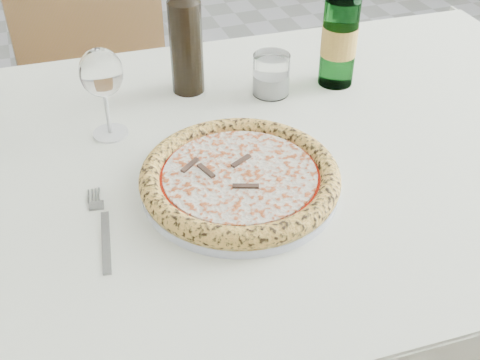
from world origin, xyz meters
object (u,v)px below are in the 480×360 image
(tumbler, at_px, (271,77))
(plate, at_px, (240,186))
(wine_glass, at_px, (102,75))
(beer_bottle, at_px, (340,32))
(chair_far, at_px, (104,73))
(wine_bottle, at_px, (186,38))
(dining_table, at_px, (221,193))
(pizza, at_px, (240,177))

(tumbler, bearing_deg, plate, -120.84)
(wine_glass, relative_size, beer_bottle, 0.61)
(chair_far, height_order, wine_glass, chair_far)
(wine_bottle, bearing_deg, plate, -92.09)
(chair_far, xyz_separation_m, wine_bottle, (0.10, -0.57, 0.33))
(dining_table, relative_size, pizza, 5.00)
(chair_far, height_order, beer_bottle, beer_bottle)
(plate, distance_m, pizza, 0.02)
(dining_table, height_order, wine_glass, wine_glass)
(chair_far, xyz_separation_m, wine_glass, (-0.07, -0.68, 0.34))
(wine_glass, bearing_deg, wine_bottle, 31.77)
(pizza, distance_m, tumbler, 0.32)
(wine_bottle, bearing_deg, tumbler, -24.10)
(dining_table, relative_size, chair_far, 1.69)
(wine_glass, distance_m, beer_bottle, 0.47)
(wine_glass, bearing_deg, pizza, -54.49)
(chair_far, distance_m, beer_bottle, 0.82)
(chair_far, bearing_deg, pizza, -84.18)
(dining_table, xyz_separation_m, plate, (0.00, -0.10, 0.09))
(dining_table, relative_size, beer_bottle, 5.79)
(plate, xyz_separation_m, beer_bottle, (0.30, 0.27, 0.10))
(plate, xyz_separation_m, wine_glass, (-0.16, 0.23, 0.11))
(chair_far, distance_m, plate, 0.94)
(beer_bottle, bearing_deg, plate, -138.45)
(dining_table, distance_m, plate, 0.14)
(pizza, height_order, wine_bottle, wine_bottle)
(dining_table, bearing_deg, tumbler, 46.70)
(dining_table, height_order, wine_bottle, wine_bottle)
(dining_table, xyz_separation_m, wine_bottle, (0.01, 0.24, 0.19))
(pizza, relative_size, beer_bottle, 1.16)
(plate, height_order, tumbler, tumbler)
(chair_far, bearing_deg, plate, -84.18)
(wine_glass, relative_size, tumbler, 2.04)
(plate, bearing_deg, chair_far, 95.82)
(wine_glass, distance_m, wine_bottle, 0.21)
(wine_glass, bearing_deg, chair_far, 83.93)
(wine_glass, bearing_deg, dining_table, -38.44)
(wine_bottle, bearing_deg, wine_glass, -148.23)
(pizza, bearing_deg, chair_far, 95.82)
(plate, xyz_separation_m, tumbler, (0.16, 0.27, 0.03))
(pizza, height_order, wine_glass, wine_glass)
(wine_bottle, bearing_deg, pizza, -92.09)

